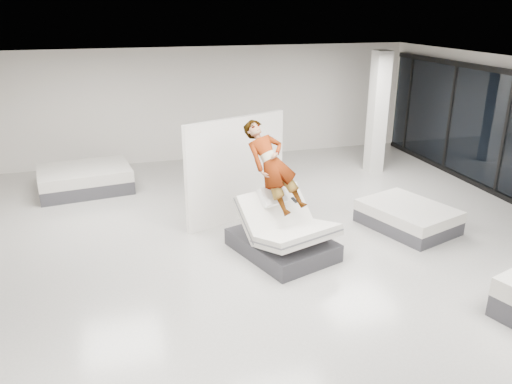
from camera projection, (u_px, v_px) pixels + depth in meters
room at (293, 180)px, 8.06m from camera, size 14.00×14.04×3.20m
hero_bed at (283, 235)px, 9.00m from camera, size 1.86×2.14×1.20m
person at (273, 185)px, 8.95m from camera, size 1.19×1.88×1.34m
remote at (294, 200)px, 8.88m from camera, size 0.09×0.15×0.08m
divider_panel at (236, 170)px, 10.23m from camera, size 2.26×1.01×2.18m
flat_bed_right_far at (408, 217)px, 10.10m from camera, size 1.79×2.07×0.48m
flat_bed_left_far at (85, 179)px, 12.16m from camera, size 2.31×1.85×0.58m
column at (377, 113)px, 13.15m from camera, size 0.40×0.40×3.20m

